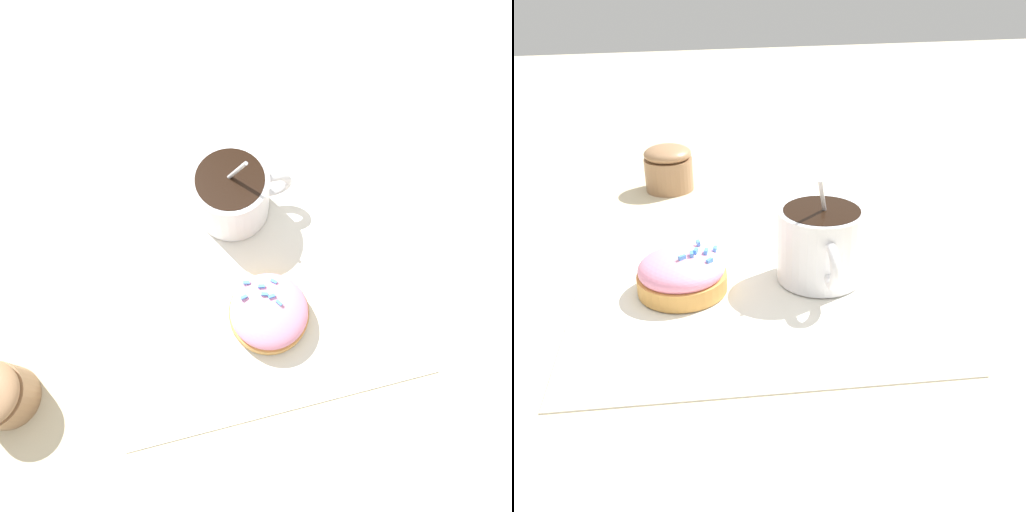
{
  "view_description": "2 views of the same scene",
  "coord_description": "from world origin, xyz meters",
  "views": [
    {
      "loc": [
        0.18,
        -0.05,
        0.52
      ],
      "look_at": [
        0.01,
        0.01,
        0.04
      ],
      "focal_mm": 35.0,
      "sensor_mm": 36.0,
      "label": 1
    },
    {
      "loc": [
        0.1,
        0.49,
        0.29
      ],
      "look_at": [
        -0.01,
        0.02,
        0.04
      ],
      "focal_mm": 42.0,
      "sensor_mm": 36.0,
      "label": 2
    }
  ],
  "objects": [
    {
      "name": "ground_plane",
      "position": [
        0.0,
        0.0,
        0.0
      ],
      "size": [
        3.0,
        3.0,
        0.0
      ],
      "primitive_type": "plane",
      "color": "#C6B793"
    },
    {
      "name": "paper_napkin",
      "position": [
        0.0,
        0.0,
        0.0
      ],
      "size": [
        0.36,
        0.36,
        0.0
      ],
      "color": "white",
      "rests_on": "ground_plane"
    },
    {
      "name": "frosted_pastry",
      "position": [
        0.07,
        -0.0,
        0.02
      ],
      "size": [
        0.08,
        0.08,
        0.04
      ],
      "color": "#D19347",
      "rests_on": "paper_napkin"
    },
    {
      "name": "coffee_cup",
      "position": [
        -0.07,
        0.01,
        0.04
      ],
      "size": [
        0.08,
        0.11,
        0.11
      ],
      "color": "white",
      "rests_on": "paper_napkin"
    }
  ]
}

